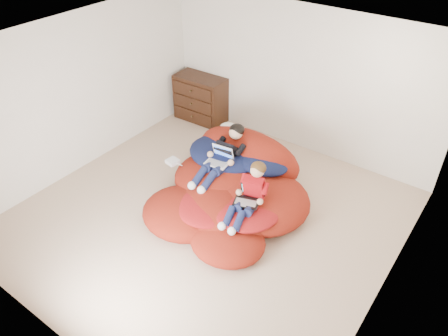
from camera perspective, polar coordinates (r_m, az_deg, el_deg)
room_shell at (r=6.27m, az=-2.17°, el=-4.84°), size 5.10×5.10×2.77m
dresser at (r=8.61m, az=-3.09°, el=9.04°), size 1.01×0.57×0.90m
beanbag_pile at (r=6.51m, az=1.12°, el=-2.63°), size 2.28×2.42×0.87m
cream_pillow at (r=7.18m, az=0.87°, el=4.88°), size 0.42×0.27×0.27m
older_boy at (r=6.55m, az=0.02°, el=1.94°), size 0.33×1.18×0.64m
younger_boy at (r=5.84m, az=3.36°, el=-3.19°), size 0.35×0.88×0.69m
laptop_white at (r=6.49m, az=-0.56°, el=1.32°), size 0.36×0.34×0.24m
laptop_black at (r=5.88m, az=3.31°, el=-3.75°), size 0.39×0.42×0.24m
power_adapter at (r=6.83m, az=-6.74°, el=0.86°), size 0.19×0.19×0.06m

